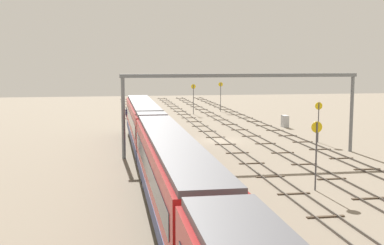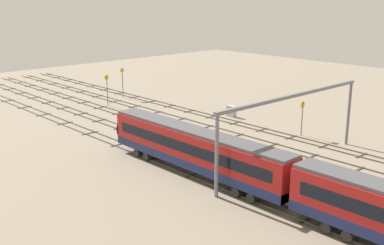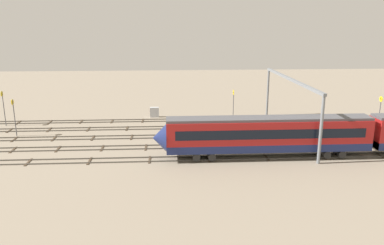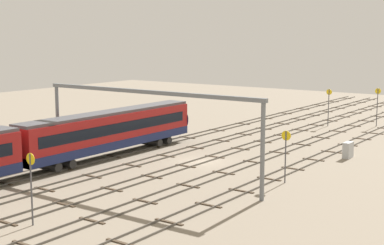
% 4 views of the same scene
% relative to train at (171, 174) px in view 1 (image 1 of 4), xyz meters
% --- Properties ---
extents(ground_plane, '(155.17, 155.17, 0.00)m').
position_rel_train_xyz_m(ground_plane, '(27.78, -9.25, -2.66)').
color(ground_plane, gray).
extents(track_near_foreground, '(139.17, 2.40, 0.16)m').
position_rel_train_xyz_m(track_near_foreground, '(27.78, -18.49, -2.59)').
color(track_near_foreground, '#59544C').
rests_on(track_near_foreground, ground).
extents(track_second_near, '(139.17, 2.40, 0.16)m').
position_rel_train_xyz_m(track_second_near, '(27.78, -13.87, -2.59)').
color(track_second_near, '#59544C').
rests_on(track_second_near, ground).
extents(track_middle, '(139.17, 2.40, 0.16)m').
position_rel_train_xyz_m(track_middle, '(27.78, -9.25, -2.59)').
color(track_middle, '#59544C').
rests_on(track_middle, ground).
extents(track_second_far, '(139.17, 2.40, 0.16)m').
position_rel_train_xyz_m(track_second_far, '(27.78, -4.62, -2.59)').
color(track_second_far, '#59544C').
rests_on(track_second_far, ground).
extents(track_with_train, '(139.17, 2.40, 0.16)m').
position_rel_train_xyz_m(track_with_train, '(27.78, 0.00, -2.59)').
color(track_with_train, '#59544C').
rests_on(track_with_train, ground).
extents(train, '(75.20, 3.24, 4.80)m').
position_rel_train_xyz_m(train, '(0.00, 0.00, 0.00)').
color(train, maroon).
rests_on(train, ground).
extents(overhead_gantry, '(0.40, 24.12, 8.16)m').
position_rel_train_xyz_m(overhead_gantry, '(18.89, -9.44, 3.80)').
color(overhead_gantry, slate).
rests_on(overhead_gantry, ground).
extents(speed_sign_near_foreground, '(0.14, 0.82, 5.08)m').
position_rel_train_xyz_m(speed_sign_near_foreground, '(4.48, -11.18, 0.56)').
color(speed_sign_near_foreground, '#4C4C51').
rests_on(speed_sign_near_foreground, ground).
extents(speed_sign_mid_trackside, '(0.14, 0.82, 5.49)m').
position_rel_train_xyz_m(speed_sign_mid_trackside, '(61.33, -16.73, 0.79)').
color(speed_sign_mid_trackside, '#4C4C51').
rests_on(speed_sign_mid_trackside, ground).
extents(speed_sign_far_trackside, '(0.14, 0.88, 4.69)m').
position_rel_train_xyz_m(speed_sign_far_trackside, '(24.97, -20.23, 0.39)').
color(speed_sign_far_trackside, '#4C4C51').
rests_on(speed_sign_far_trackside, ground).
extents(speed_sign_distant_end, '(0.14, 0.82, 5.32)m').
position_rel_train_xyz_m(speed_sign_distant_end, '(57.55, -10.97, 0.69)').
color(speed_sign_distant_end, '#4C4C51').
rests_on(speed_sign_distant_end, ground).
extents(relay_cabinet, '(1.51, 0.73, 1.70)m').
position_rel_train_xyz_m(relay_cabinet, '(38.34, -21.03, -1.81)').
color(relay_cabinet, '#B2B7BC').
rests_on(relay_cabinet, ground).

